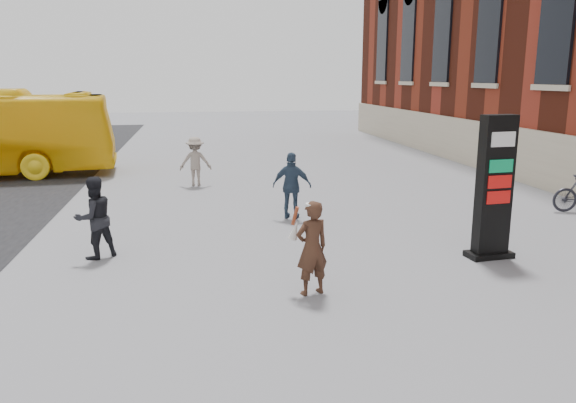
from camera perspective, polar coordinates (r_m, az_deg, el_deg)
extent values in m
plane|color=#9E9EA3|center=(8.85, 0.59, -10.58)|extent=(100.00, 100.00, 0.00)
cube|color=black|center=(11.48, 20.22, 1.32)|extent=(0.69, 0.35, 2.79)
cube|color=black|center=(11.80, 19.73, -5.07)|extent=(0.93, 0.54, 0.11)
cube|color=white|center=(11.35, 20.58, 6.02)|extent=(0.53, 0.36, 0.28)
cube|color=#087A47|center=(11.41, 20.38, 3.52)|extent=(0.53, 0.36, 0.25)
cube|color=#AA0F0D|center=(11.45, 20.27, 2.03)|extent=(0.53, 0.36, 0.25)
cube|color=#AA0F0D|center=(11.51, 20.16, 0.56)|extent=(0.53, 0.36, 0.25)
imported|color=#41291B|center=(9.07, 2.44, -4.75)|extent=(0.66, 0.53, 1.56)
cylinder|color=white|center=(8.89, 2.49, -0.37)|extent=(0.22, 0.22, 0.05)
cone|color=white|center=(9.27, 2.76, -2.55)|extent=(0.23, 0.26, 0.38)
cylinder|color=maroon|center=(9.22, 2.77, -1.18)|extent=(0.11, 0.15, 0.32)
cone|color=white|center=(9.10, 0.72, -2.84)|extent=(0.26, 0.23, 0.38)
cylinder|color=maroon|center=(9.04, 0.72, -1.44)|extent=(0.15, 0.11, 0.32)
imported|color=black|center=(11.50, -19.08, -1.57)|extent=(0.99, 0.95, 1.62)
imported|color=gray|center=(18.48, -9.39, 4.04)|extent=(1.05, 0.63, 1.58)
imported|color=#304258|center=(13.94, 0.40, 1.61)|extent=(1.05, 0.71, 1.66)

